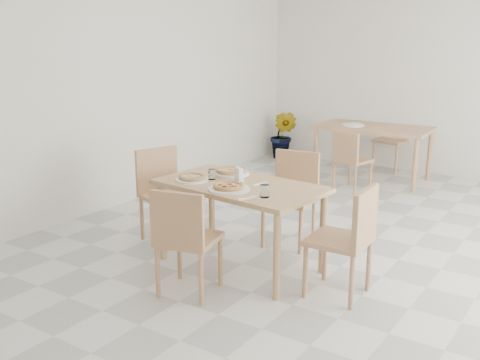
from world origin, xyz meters
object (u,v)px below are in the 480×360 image
Objects in this scene: plate_margherita at (231,173)px; pizza_pepperoni at (229,186)px; napkin_holder at (239,175)px; second_table at (373,132)px; tumbler_a at (265,191)px; pizza_margherita at (231,171)px; potted_plant at (283,135)px; chair_back_n at (394,136)px; main_table at (240,194)px; plate_pepperoni at (229,189)px; plate_empty at (353,125)px; chair_west at (163,188)px; tumbler_b at (212,174)px; chair_east at (349,234)px; chair_south at (184,235)px; plate_mushroom at (192,180)px; chair_back_s at (350,157)px; chair_north at (293,191)px.

pizza_pepperoni reaches higher than plate_margherita.
second_table is at bearing 122.66° from napkin_holder.
tumbler_a reaches higher than pizza_pepperoni.
potted_plant is (-1.64, 3.83, -0.39)m from pizza_margherita.
main_table is at bearing -80.44° from chair_back_n.
plate_pepperoni is at bearing 178.36° from tumbler_a.
napkin_holder is at bearing 106.98° from plate_pepperoni.
chair_back_n is 2.79× the size of plate_empty.
pizza_pepperoni is at bearing -90.41° from chair_west.
tumbler_a reaches higher than second_table.
chair_east is at bearing -0.84° from tumbler_b.
plate_empty is (-0.41, 3.44, -0.05)m from napkin_holder.
chair_back_n is at bearing -101.92° from chair_south.
napkin_holder is at bearing -81.03° from chair_back_n.
tumbler_b is (0.12, 0.14, 0.04)m from plate_mushroom.
second_table is 1.80m from potted_plant.
pizza_margherita reaches higher than plate_empty.
chair_east is 7.09× the size of napkin_holder.
chair_back_n is at bearing 85.82° from second_table.
tumbler_b is (-0.03, -0.25, 0.04)m from plate_margherita.
plate_mushroom is at bearing -110.83° from plate_margherita.
tumbler_a is (0.41, 0.50, 0.29)m from chair_south.
chair_east reaches higher than chair_south.
chair_back_s is at bearing -100.60° from chair_south.
tumbler_b is at bearing -171.28° from main_table.
chair_south is 1.02m from plate_margherita.
napkin_holder is 0.16× the size of potted_plant.
chair_north is at bearing -58.85° from potted_plant.
chair_north reaches higher than main_table.
pizza_margherita is at bearing -131.01° from chair_north.
main_table is 1.88× the size of potted_plant.
tumbler_a is 0.11× the size of chair_back_n.
pizza_margherita is (-0.35, -0.54, 0.26)m from chair_north.
plate_pepperoni is 0.02m from pizza_pepperoni.
chair_east reaches higher than main_table.
chair_back_n is (0.10, 4.15, -0.27)m from pizza_margherita.
plate_mushroom is (-0.38, 0.58, 0.25)m from chair_south.
napkin_holder is (0.97, -0.10, 0.28)m from chair_west.
chair_back_s is (-1.23, 2.86, -0.06)m from chair_east.
chair_east is 1.13× the size of chair_back_s.
second_table is at bearing -101.25° from chair_south.
main_table is 0.95× the size of second_table.
chair_east is 2.69× the size of pizza_pepperoni.
main_table is 0.79m from chair_north.
chair_west reaches higher than tumbler_a.
chair_north is at bearing -133.05° from chair_east.
main_table is 0.32m from tumbler_b.
potted_plant is at bearing 162.19° from second_table.
tumbler_a is 3.86m from second_table.
napkin_holder reaches higher than main_table.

